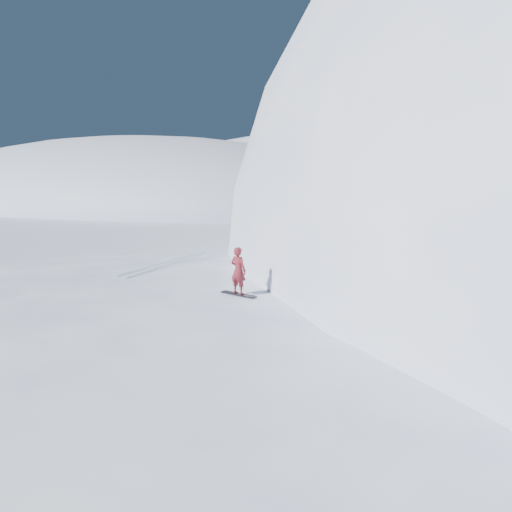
{
  "coord_description": "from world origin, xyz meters",
  "views": [
    {
      "loc": [
        11.8,
        -8.12,
        6.21
      ],
      "look_at": [
        3.4,
        4.26,
        3.5
      ],
      "focal_mm": 32.0,
      "sensor_mm": 36.0,
      "label": 1
    }
  ],
  "objects": [
    {
      "name": "far_ridge_a",
      "position": [
        -70.0,
        60.0,
        0.0
      ],
      "size": [
        120.0,
        70.0,
        28.0
      ],
      "primitive_type": "ellipsoid",
      "color": "white",
      "rests_on": "ground"
    },
    {
      "name": "far_ridge_c",
      "position": [
        -40.0,
        110.0,
        0.0
      ],
      "size": [
        140.0,
        90.0,
        36.0
      ],
      "primitive_type": "ellipsoid",
      "color": "white",
      "rests_on": "ground"
    },
    {
      "name": "near_ridge",
      "position": [
        1.0,
        3.0,
        0.0
      ],
      "size": [
        36.0,
        28.0,
        4.8
      ],
      "primitive_type": "ellipsoid",
      "color": "white",
      "rests_on": "ground"
    },
    {
      "name": "snowboarder",
      "position": [
        3.4,
        3.26,
        3.18
      ],
      "size": [
        0.56,
        0.37,
        1.52
      ],
      "primitive_type": "imported",
      "rotation": [
        0.0,
        0.0,
        3.12
      ],
      "color": "maroon",
      "rests_on": "snowboard"
    },
    {
      "name": "ground",
      "position": [
        0.0,
        0.0,
        0.0
      ],
      "size": [
        400.0,
        400.0,
        0.0
      ],
      "primitive_type": "plane",
      "color": "white",
      "rests_on": "ground"
    },
    {
      "name": "snowboard",
      "position": [
        3.4,
        3.26,
        2.41
      ],
      "size": [
        1.3,
        0.26,
        0.02
      ],
      "primitive_type": "cube",
      "rotation": [
        0.0,
        0.0,
        -0.02
      ],
      "color": "black",
      "rests_on": "near_ridge"
    },
    {
      "name": "vapor_plume",
      "position": [
        -43.09,
        36.17,
        0.0
      ],
      "size": [
        8.94,
        7.15,
        6.26
      ],
      "primitive_type": "ellipsoid",
      "color": "white",
      "rests_on": "ground"
    },
    {
      "name": "wind_bumps",
      "position": [
        -0.56,
        2.12,
        0.0
      ],
      "size": [
        16.0,
        14.4,
        1.0
      ],
      "color": "white",
      "rests_on": "ground"
    },
    {
      "name": "board_tracks",
      "position": [
        -2.18,
        5.75,
        2.42
      ],
      "size": [
        1.37,
        5.96,
        0.04
      ],
      "color": "silver",
      "rests_on": "ground"
    }
  ]
}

